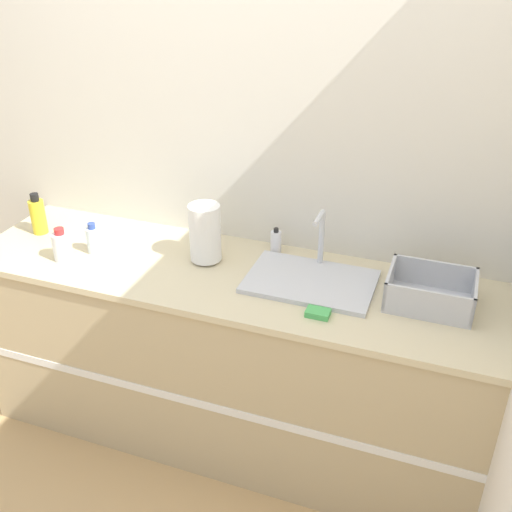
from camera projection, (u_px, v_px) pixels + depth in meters
The scene contains 11 objects.
ground_plane at pixel (205, 477), 2.72m from camera, with size 12.00×12.00×0.00m, color tan.
wall_back at pixel (255, 158), 2.63m from camera, with size 4.67×0.06×2.60m.
counter_cabinet at pixel (229, 356), 2.75m from camera, with size 2.29×0.65×0.91m.
sink at pixel (311, 279), 2.45m from camera, with size 0.52×0.34×0.27m.
paper_towel_roll at pixel (205, 233), 2.56m from camera, with size 0.14×0.14×0.26m.
dish_rack at pixel (430, 294), 2.30m from camera, with size 0.33×0.25×0.13m.
bottle_yellow at pixel (38, 216), 2.82m from camera, with size 0.07×0.07×0.20m.
bottle_clear at pixel (93, 239), 2.66m from camera, with size 0.06×0.06×0.14m.
bottle_white_spray at pixel (62, 246), 2.60m from camera, with size 0.08×0.08×0.15m.
soap_dispenser at pixel (276, 242), 2.66m from camera, with size 0.05×0.05×0.12m.
sponge at pixel (318, 313), 2.24m from camera, with size 0.09×0.06×0.02m.
Camera 1 is at (0.86, -1.69, 2.20)m, focal length 42.00 mm.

